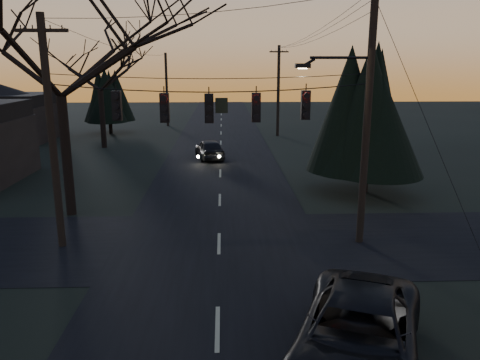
{
  "coord_description": "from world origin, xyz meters",
  "views": [
    {
      "loc": [
        0.19,
        -7.03,
        6.77
      ],
      "look_at": [
        0.75,
        8.19,
        2.99
      ],
      "focal_mm": 35.0,
      "sensor_mm": 36.0,
      "label": 1
    }
  ],
  "objects_px": {
    "utility_pole_left": "(63,246)",
    "utility_pole_far_l": "(168,126)",
    "utility_pole_right": "(359,242)",
    "suv_near": "(358,336)",
    "evergreen_right": "(369,112)",
    "sedan_oncoming_a": "(210,149)",
    "bare_tree_left": "(56,45)",
    "utility_pole_far_r": "(277,136)"
  },
  "relations": [
    {
      "from": "utility_pole_left",
      "to": "utility_pole_far_l",
      "type": "bearing_deg",
      "value": 90.0
    },
    {
      "from": "utility_pole_right",
      "to": "utility_pole_left",
      "type": "distance_m",
      "value": 11.5
    },
    {
      "from": "utility_pole_far_l",
      "to": "suv_near",
      "type": "bearing_deg",
      "value": -78.12
    },
    {
      "from": "evergreen_right",
      "to": "sedan_oncoming_a",
      "type": "height_order",
      "value": "evergreen_right"
    },
    {
      "from": "bare_tree_left",
      "to": "utility_pole_right",
      "type": "bearing_deg",
      "value": -17.72
    },
    {
      "from": "suv_near",
      "to": "evergreen_right",
      "type": "bearing_deg",
      "value": 94.38
    },
    {
      "from": "utility_pole_far_r",
      "to": "suv_near",
      "type": "bearing_deg",
      "value": -93.68
    },
    {
      "from": "utility_pole_left",
      "to": "evergreen_right",
      "type": "relative_size",
      "value": 1.13
    },
    {
      "from": "utility_pole_far_l",
      "to": "suv_near",
      "type": "xyz_separation_m",
      "value": [
        9.2,
        -43.74,
        0.81
      ]
    },
    {
      "from": "sedan_oncoming_a",
      "to": "bare_tree_left",
      "type": "bearing_deg",
      "value": 53.32
    },
    {
      "from": "utility_pole_right",
      "to": "sedan_oncoming_a",
      "type": "xyz_separation_m",
      "value": [
        -6.3,
        16.86,
        0.72
      ]
    },
    {
      "from": "utility_pole_right",
      "to": "utility_pole_far_l",
      "type": "xyz_separation_m",
      "value": [
        -11.5,
        36.0,
        0.0
      ]
    },
    {
      "from": "utility_pole_far_l",
      "to": "evergreen_right",
      "type": "height_order",
      "value": "evergreen_right"
    },
    {
      "from": "utility_pole_far_r",
      "to": "suv_near",
      "type": "relative_size",
      "value": 1.46
    },
    {
      "from": "utility_pole_right",
      "to": "evergreen_right",
      "type": "bearing_deg",
      "value": 71.99
    },
    {
      "from": "bare_tree_left",
      "to": "suv_near",
      "type": "relative_size",
      "value": 1.86
    },
    {
      "from": "utility_pole_left",
      "to": "suv_near",
      "type": "height_order",
      "value": "utility_pole_left"
    },
    {
      "from": "utility_pole_left",
      "to": "utility_pole_far_r",
      "type": "relative_size",
      "value": 1.0
    },
    {
      "from": "utility_pole_left",
      "to": "sedan_oncoming_a",
      "type": "relative_size",
      "value": 2.01
    },
    {
      "from": "utility_pole_far_r",
      "to": "bare_tree_left",
      "type": "distance_m",
      "value": 28.08
    },
    {
      "from": "utility_pole_right",
      "to": "bare_tree_left",
      "type": "distance_m",
      "value": 15.03
    },
    {
      "from": "utility_pole_far_l",
      "to": "evergreen_right",
      "type": "xyz_separation_m",
      "value": [
        13.88,
        -28.66,
        4.36
      ]
    },
    {
      "from": "utility_pole_right",
      "to": "bare_tree_left",
      "type": "xyz_separation_m",
      "value": [
        -12.37,
        3.95,
        7.56
      ]
    },
    {
      "from": "utility_pole_left",
      "to": "bare_tree_left",
      "type": "distance_m",
      "value": 8.57
    },
    {
      "from": "evergreen_right",
      "to": "suv_near",
      "type": "relative_size",
      "value": 1.3
    },
    {
      "from": "utility_pole_left",
      "to": "utility_pole_far_l",
      "type": "distance_m",
      "value": 36.0
    },
    {
      "from": "utility_pole_far_r",
      "to": "utility_pole_far_l",
      "type": "distance_m",
      "value": 14.01
    },
    {
      "from": "utility_pole_far_l",
      "to": "suv_near",
      "type": "distance_m",
      "value": 44.71
    },
    {
      "from": "suv_near",
      "to": "utility_pole_far_l",
      "type": "bearing_deg",
      "value": 123.52
    },
    {
      "from": "sedan_oncoming_a",
      "to": "utility_pole_far_r",
      "type": "bearing_deg",
      "value": -131.01
    },
    {
      "from": "utility_pole_left",
      "to": "bare_tree_left",
      "type": "relative_size",
      "value": 0.79
    },
    {
      "from": "utility_pole_left",
      "to": "suv_near",
      "type": "distance_m",
      "value": 12.05
    },
    {
      "from": "suv_near",
      "to": "utility_pole_far_r",
      "type": "bearing_deg",
      "value": 107.96
    },
    {
      "from": "bare_tree_left",
      "to": "utility_pole_far_l",
      "type": "bearing_deg",
      "value": 88.44
    },
    {
      "from": "utility_pole_left",
      "to": "utility_pole_far_l",
      "type": "height_order",
      "value": "utility_pole_left"
    },
    {
      "from": "utility_pole_left",
      "to": "sedan_oncoming_a",
      "type": "xyz_separation_m",
      "value": [
        5.2,
        16.86,
        0.72
      ]
    },
    {
      "from": "utility_pole_left",
      "to": "suv_near",
      "type": "bearing_deg",
      "value": -40.08
    },
    {
      "from": "utility_pole_far_r",
      "to": "bare_tree_left",
      "type": "relative_size",
      "value": 0.79
    },
    {
      "from": "utility_pole_right",
      "to": "utility_pole_far_l",
      "type": "height_order",
      "value": "utility_pole_right"
    },
    {
      "from": "suv_near",
      "to": "sedan_oncoming_a",
      "type": "relative_size",
      "value": 1.37
    },
    {
      "from": "utility_pole_right",
      "to": "suv_near",
      "type": "bearing_deg",
      "value": -106.55
    },
    {
      "from": "bare_tree_left",
      "to": "sedan_oncoming_a",
      "type": "bearing_deg",
      "value": 64.82
    }
  ]
}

